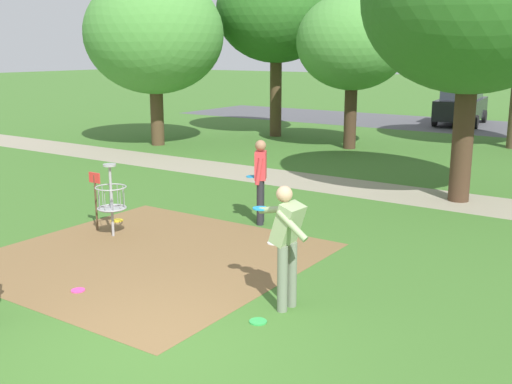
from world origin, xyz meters
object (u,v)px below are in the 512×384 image
Objects in this scene: tree_mid_center at (154,35)px; tree_far_right at (353,42)px; disc_golf_basket at (109,197)px; player_foreground_watching at (287,239)px; parked_car_leftmost at (461,105)px; frisbee_scattered_a at (78,290)px; frisbee_by_tee at (274,243)px; tree_far_center at (276,11)px; player_throwing at (260,177)px; frisbee_far_right at (117,221)px; frisbee_scattered_b at (258,321)px.

tree_far_right is at bearing 27.35° from tree_mid_center.
player_foreground_watching reaches higher than disc_golf_basket.
tree_mid_center is 14.99m from parked_car_leftmost.
player_foreground_watching is 8.42× the size of frisbee_scattered_a.
player_foreground_watching reaches higher than frisbee_scattered_a.
player_foreground_watching is 15.56m from tree_mid_center.
frisbee_by_tee is (-1.67, 2.32, -0.98)m from player_foreground_watching.
disc_golf_basket is 0.32× the size of parked_car_leftmost.
tree_mid_center is (-11.62, 9.92, 2.98)m from player_foreground_watching.
player_foreground_watching is at bearing -79.42° from parked_car_leftmost.
tree_far_right is at bearing -97.01° from parked_car_leftmost.
frisbee_by_tee is 0.04× the size of tree_far_center.
tree_mid_center is 0.88× the size of tree_far_center.
disc_golf_basket is 14.80m from tree_far_center.
tree_mid_center is at bearing -120.25° from parked_car_leftmost.
disc_golf_basket is 0.81× the size of player_throwing.
frisbee_far_right is 0.04× the size of tree_far_center.
player_throwing is 11.57m from tree_mid_center.
disc_golf_basket is 11.84m from tree_mid_center.
player_throwing reaches higher than frisbee_far_right.
player_foreground_watching is 7.38× the size of frisbee_scattered_b.
frisbee_scattered_b is at bearing -79.83° from parked_car_leftmost.
frisbee_scattered_a is at bearing -108.32° from frisbee_by_tee.
player_throwing is 10.59m from tree_far_right.
frisbee_far_right is 1.10× the size of frisbee_scattered_b.
frisbee_by_tee is 3.33m from frisbee_scattered_b.
frisbee_by_tee is 20.46m from parked_car_leftmost.
parked_car_leftmost is (-1.60, 19.31, -0.05)m from player_throwing.
disc_golf_basket is 0.81× the size of player_foreground_watching.
tree_mid_center reaches higher than player_throwing.
disc_golf_basket is at bearing -48.96° from frisbee_far_right.
disc_golf_basket is at bearing 160.21° from frisbee_scattered_b.
frisbee_scattered_b is at bearing -19.79° from disc_golf_basket.
frisbee_by_tee is at bearing -82.83° from parked_car_leftmost.
frisbee_scattered_a is at bearing -51.69° from tree_mid_center.
parked_car_leftmost is (0.95, 20.83, 0.91)m from frisbee_far_right.
tree_far_right is (-3.72, 10.82, 3.68)m from frisbee_by_tee.
parked_car_leftmost is at bearing 93.33° from frisbee_scattered_a.
tree_far_center is at bearing 122.31° from frisbee_by_tee.
disc_golf_basket is 6.00× the size of frisbee_scattered_b.
frisbee_far_right is 0.06× the size of parked_car_leftmost.
player_foreground_watching reaches higher than frisbee_far_right.
frisbee_scattered_b is at bearing -58.32° from tree_far_center.
parked_car_leftmost is at bearing 89.24° from disc_golf_basket.
tree_far_right is (6.23, 3.22, -0.27)m from tree_mid_center.
tree_mid_center is at bearing -117.49° from tree_far_center.
frisbee_scattered_a is 17.56m from tree_far_center.
player_foreground_watching is 14.46m from tree_far_right.
tree_mid_center is 7.02m from tree_far_right.
frisbee_scattered_a is at bearing -167.60° from frisbee_scattered_b.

